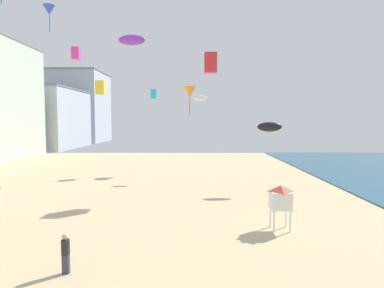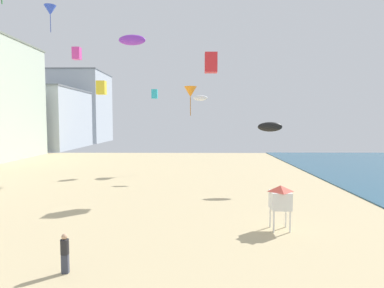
{
  "view_description": "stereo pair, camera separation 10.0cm",
  "coord_description": "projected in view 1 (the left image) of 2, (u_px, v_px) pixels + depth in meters",
  "views": [
    {
      "loc": [
        6.75,
        -3.08,
        6.21
      ],
      "look_at": [
        6.55,
        18.73,
        4.65
      ],
      "focal_mm": 31.13,
      "sensor_mm": 36.0,
      "label": 1
    },
    {
      "loc": [
        6.85,
        -3.08,
        6.21
      ],
      "look_at": [
        6.55,
        18.73,
        4.65
      ],
      "focal_mm": 31.13,
      "sensor_mm": 36.0,
      "label": 2
    }
  ],
  "objects": [
    {
      "name": "lifeguard_stand",
      "position": [
        280.0,
        198.0,
        18.79
      ],
      "size": [
        1.1,
        1.1,
        2.55
      ],
      "rotation": [
        0.0,
        0.0,
        0.19
      ],
      "color": "white",
      "rests_on": "ground"
    },
    {
      "name": "boardwalk_hotel_far",
      "position": [
        41.0,
        119.0,
        73.78
      ],
      "size": [
        15.95,
        20.8,
        13.15
      ],
      "color": "#ADB7C1",
      "rests_on": "ground"
    },
    {
      "name": "kite_flyer",
      "position": [
        66.0,
        251.0,
        13.44
      ],
      "size": [
        0.34,
        0.34,
        1.64
      ],
      "rotation": [
        0.0,
        0.0,
        4.63
      ],
      "color": "#383D4C",
      "rests_on": "ground"
    },
    {
      "name": "boardwalk_hotel_distant",
      "position": [
        76.0,
        107.0,
        94.88
      ],
      "size": [
        16.34,
        17.4,
        19.81
      ],
      "color": "#ADB7C1",
      "rests_on": "ground"
    },
    {
      "name": "kite_white_parafoil",
      "position": [
        200.0,
        98.0,
        36.71
      ],
      "size": [
        1.55,
        0.43,
        0.6
      ],
      "color": "white"
    },
    {
      "name": "kite_purple_parafoil",
      "position": [
        132.0,
        40.0,
        25.53
      ],
      "size": [
        2.07,
        0.58,
        0.81
      ],
      "color": "purple"
    },
    {
      "name": "kite_red_box",
      "position": [
        211.0,
        63.0,
        29.22
      ],
      "size": [
        1.09,
        1.09,
        1.71
      ],
      "color": "red"
    },
    {
      "name": "kite_black_parafoil",
      "position": [
        270.0,
        127.0,
        29.68
      ],
      "size": [
        2.2,
        0.61,
        0.86
      ],
      "color": "black"
    },
    {
      "name": "kite_blue_delta",
      "position": [
        49.0,
        10.0,
        40.84
      ],
      "size": [
        1.44,
        1.44,
        3.26
      ],
      "color": "blue"
    },
    {
      "name": "kite_yellow_box",
      "position": [
        101.0,
        88.0,
        35.83
      ],
      "size": [
        0.93,
        0.93,
        1.46
      ],
      "color": "yellow"
    },
    {
      "name": "kite_cyan_box",
      "position": [
        154.0,
        94.0,
        40.3
      ],
      "size": [
        0.71,
        0.71,
        1.11
      ],
      "color": "#2DB7CC"
    },
    {
      "name": "kite_magenta_box",
      "position": [
        76.0,
        53.0,
        31.63
      ],
      "size": [
        0.72,
        0.72,
        1.14
      ],
      "color": "#DB3D9E"
    },
    {
      "name": "kite_orange_delta",
      "position": [
        190.0,
        92.0,
        41.85
      ],
      "size": [
        1.61,
        1.61,
        3.67
      ],
      "color": "orange"
    }
  ]
}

